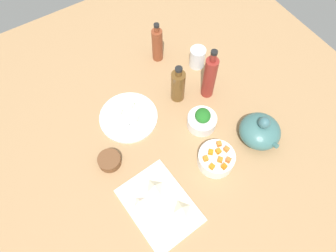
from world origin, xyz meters
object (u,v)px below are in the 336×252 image
bottle_0 (157,44)px  bottle_2 (210,77)px  bottle_1 (178,86)px  bowl_greens (202,121)px  bowl_small_side (109,161)px  bowl_carrots (216,159)px  plate_tofu (129,117)px  teapot (260,131)px  drinking_glass_0 (197,57)px  cutting_board (159,205)px

bottle_0 → bottle_2: bottle_2 is taller
bottle_1 → bowl_greens: bearing=2.3°
bowl_small_side → bowl_carrots: bearing=57.9°
bowl_carrots → bowl_greens: bearing=162.7°
plate_tofu → bowl_small_side: 21.92cm
bottle_0 → bottle_2: size_ratio=0.78×
bottle_1 → plate_tofu: bearing=-95.0°
bowl_carrots → bowl_small_side: size_ratio=1.58×
bottle_1 → bowl_carrots: bearing=-7.6°
plate_tofu → teapot: teapot is taller
bowl_carrots → bowl_small_side: bearing=-122.1°
teapot → drinking_glass_0: 45.89cm
bowl_carrots → bottle_1: 35.53cm
teapot → bowl_carrots: bearing=-90.6°
bowl_small_side → teapot: teapot is taller
bottle_1 → bowl_small_side: bearing=-73.1°
bowl_carrots → teapot: bearing=89.4°
bowl_small_side → drinking_glass_0: size_ratio=0.91×
teapot → drinking_glass_0: (-45.88, 1.06, -0.24)cm
bottle_0 → bowl_carrots: bearing=-8.8°
plate_tofu → bowl_small_side: bearing=-48.7°
cutting_board → bowl_carrots: bowl_carrots is taller
cutting_board → bowl_small_side: 26.69cm
teapot → bottle_0: size_ratio=0.87×
drinking_glass_0 → bottle_0: bearing=-135.1°
plate_tofu → bottle_0: bottle_0 is taller
cutting_board → bowl_carrots: bearing=96.1°
bottle_0 → drinking_glass_0: bearing=44.9°
plate_tofu → bottle_2: 38.89cm
cutting_board → bowl_carrots: (-3.03, 28.21, 2.64)cm
bowl_carrots → plate_tofu: bearing=-152.2°
plate_tofu → bowl_greens: (19.72, 24.80, 2.17)cm
bowl_small_side → teapot: size_ratio=0.50×
bowl_carrots → drinking_glass_0: (-45.64, 22.80, 1.90)cm
teapot → drinking_glass_0: bearing=178.7°
bowl_greens → drinking_glass_0: bearing=148.5°
bottle_0 → bottle_1: bearing=-10.5°
bowl_small_side → drinking_glass_0: 63.16cm
cutting_board → teapot: 50.26cm
plate_tofu → bowl_greens: 31.76cm
plate_tofu → bowl_greens: bearing=51.5°
bottle_0 → bottle_1: size_ratio=1.06×
bowl_greens → bowl_carrots: 18.02cm
bowl_greens → bottle_1: (-17.61, -0.70, 5.72)cm
bowl_small_side → bottle_0: bottle_0 is taller
bowl_carrots → bottle_1: size_ratio=0.72×
bowl_small_side → bottle_2: bearing=97.5°
bowl_carrots → bottle_2: size_ratio=0.53×
bottle_1 → bottle_2: bottle_2 is taller
bottle_1 → cutting_board: bearing=-41.0°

